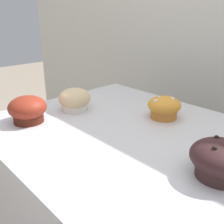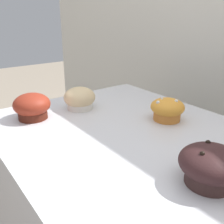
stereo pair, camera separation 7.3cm
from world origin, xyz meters
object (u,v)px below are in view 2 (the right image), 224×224
(muffin_front_center, at_px, (32,106))
(muffin_back_left, at_px, (211,166))
(muffin_back_right, at_px, (80,99))
(muffin_front_left, at_px, (167,109))

(muffin_front_center, relative_size, muffin_back_left, 0.92)
(muffin_front_center, bearing_deg, muffin_back_left, 16.20)
(muffin_front_center, relative_size, muffin_back_right, 1.06)
(muffin_back_right, bearing_deg, muffin_front_center, -93.39)
(muffin_back_right, relative_size, muffin_front_left, 1.04)
(muffin_front_center, bearing_deg, muffin_front_left, 51.86)
(muffin_front_left, bearing_deg, muffin_front_center, -128.14)
(muffin_front_center, height_order, muffin_back_left, same)
(muffin_front_center, bearing_deg, muffin_back_right, 86.61)
(muffin_front_center, distance_m, muffin_back_right, 0.16)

